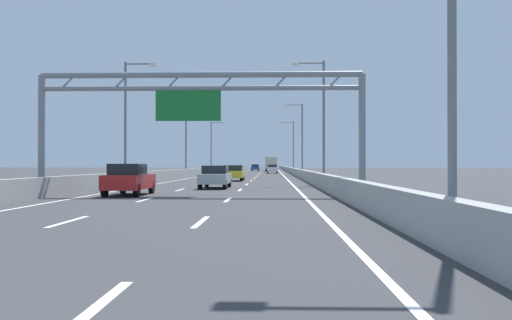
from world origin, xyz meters
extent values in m
plane|color=#38383A|center=(0.00, 100.00, 0.00)|extent=(260.00, 260.00, 0.00)
cube|color=white|center=(-1.80, 12.50, 0.01)|extent=(0.16, 3.00, 0.01)
cube|color=white|center=(-1.80, 21.50, 0.01)|extent=(0.16, 3.00, 0.01)
cube|color=white|center=(-1.80, 30.50, 0.01)|extent=(0.16, 3.00, 0.01)
cube|color=white|center=(-1.80, 39.50, 0.01)|extent=(0.16, 3.00, 0.01)
cube|color=white|center=(-1.80, 48.50, 0.01)|extent=(0.16, 3.00, 0.01)
cube|color=white|center=(-1.80, 57.50, 0.01)|extent=(0.16, 3.00, 0.01)
cube|color=white|center=(-1.80, 66.50, 0.01)|extent=(0.16, 3.00, 0.01)
cube|color=white|center=(-1.80, 75.50, 0.01)|extent=(0.16, 3.00, 0.01)
cube|color=white|center=(-1.80, 84.50, 0.01)|extent=(0.16, 3.00, 0.01)
cube|color=white|center=(-1.80, 93.50, 0.01)|extent=(0.16, 3.00, 0.01)
cube|color=white|center=(-1.80, 102.50, 0.01)|extent=(0.16, 3.00, 0.01)
cube|color=white|center=(-1.80, 111.50, 0.01)|extent=(0.16, 3.00, 0.01)
cube|color=white|center=(-1.80, 120.50, 0.01)|extent=(0.16, 3.00, 0.01)
cube|color=white|center=(-1.80, 129.50, 0.01)|extent=(0.16, 3.00, 0.01)
cube|color=white|center=(-1.80, 138.50, 0.01)|extent=(0.16, 3.00, 0.01)
cube|color=white|center=(-1.80, 147.50, 0.01)|extent=(0.16, 3.00, 0.01)
cube|color=white|center=(-1.80, 156.50, 0.01)|extent=(0.16, 3.00, 0.01)
cube|color=white|center=(1.80, 3.50, 0.01)|extent=(0.16, 3.00, 0.01)
cube|color=white|center=(1.80, 12.50, 0.01)|extent=(0.16, 3.00, 0.01)
cube|color=white|center=(1.80, 21.50, 0.01)|extent=(0.16, 3.00, 0.01)
cube|color=white|center=(1.80, 30.50, 0.01)|extent=(0.16, 3.00, 0.01)
cube|color=white|center=(1.80, 39.50, 0.01)|extent=(0.16, 3.00, 0.01)
cube|color=white|center=(1.80, 48.50, 0.01)|extent=(0.16, 3.00, 0.01)
cube|color=white|center=(1.80, 57.50, 0.01)|extent=(0.16, 3.00, 0.01)
cube|color=white|center=(1.80, 66.50, 0.01)|extent=(0.16, 3.00, 0.01)
cube|color=white|center=(1.80, 75.50, 0.01)|extent=(0.16, 3.00, 0.01)
cube|color=white|center=(1.80, 84.50, 0.01)|extent=(0.16, 3.00, 0.01)
cube|color=white|center=(1.80, 93.50, 0.01)|extent=(0.16, 3.00, 0.01)
cube|color=white|center=(1.80, 102.50, 0.01)|extent=(0.16, 3.00, 0.01)
cube|color=white|center=(1.80, 111.50, 0.01)|extent=(0.16, 3.00, 0.01)
cube|color=white|center=(1.80, 120.50, 0.01)|extent=(0.16, 3.00, 0.01)
cube|color=white|center=(1.80, 129.50, 0.01)|extent=(0.16, 3.00, 0.01)
cube|color=white|center=(1.80, 138.50, 0.01)|extent=(0.16, 3.00, 0.01)
cube|color=white|center=(1.80, 147.50, 0.01)|extent=(0.16, 3.00, 0.01)
cube|color=white|center=(1.80, 156.50, 0.01)|extent=(0.16, 3.00, 0.01)
cube|color=white|center=(-5.25, 88.00, 0.01)|extent=(0.16, 176.00, 0.01)
cube|color=white|center=(5.25, 88.00, 0.01)|extent=(0.16, 176.00, 0.01)
cube|color=#9E9E99|center=(-6.90, 110.00, 0.47)|extent=(0.45, 220.00, 0.95)
cube|color=#9E9E99|center=(6.90, 110.00, 0.47)|extent=(0.45, 220.00, 0.95)
cylinder|color=gray|center=(-8.36, 26.20, 3.10)|extent=(0.36, 0.36, 6.20)
cylinder|color=gray|center=(8.36, 26.20, 3.10)|extent=(0.36, 0.36, 6.20)
cylinder|color=gray|center=(0.00, 26.20, 6.20)|extent=(16.72, 0.32, 0.32)
cylinder|color=gray|center=(0.00, 26.20, 5.50)|extent=(16.72, 0.26, 0.26)
cylinder|color=gray|center=(-6.97, 26.20, 5.85)|extent=(0.74, 0.10, 0.74)
cylinder|color=gray|center=(-4.18, 26.20, 5.85)|extent=(0.74, 0.10, 0.74)
cylinder|color=gray|center=(-1.39, 26.20, 5.85)|extent=(0.74, 0.10, 0.74)
cylinder|color=gray|center=(1.39, 26.20, 5.85)|extent=(0.74, 0.10, 0.74)
cylinder|color=gray|center=(4.18, 26.20, 5.85)|extent=(0.74, 0.10, 0.74)
cylinder|color=gray|center=(6.97, 26.20, 5.85)|extent=(0.74, 0.10, 0.74)
cube|color=#19752D|center=(-0.64, 26.20, 4.60)|extent=(3.40, 0.12, 1.60)
cylinder|color=slate|center=(7.70, 10.07, 4.75)|extent=(0.20, 0.20, 9.50)
cylinder|color=slate|center=(-7.70, 40.18, 4.75)|extent=(0.20, 0.20, 9.50)
cylinder|color=slate|center=(-6.60, 40.18, 9.35)|extent=(2.20, 0.12, 0.12)
cube|color=#F2EAC6|center=(-5.50, 40.18, 9.25)|extent=(0.56, 0.28, 0.20)
cylinder|color=slate|center=(7.70, 40.18, 4.75)|extent=(0.20, 0.20, 9.50)
cylinder|color=slate|center=(6.60, 40.18, 9.35)|extent=(2.20, 0.12, 0.12)
cube|color=#F2EAC6|center=(5.50, 40.18, 9.25)|extent=(0.56, 0.28, 0.20)
cylinder|color=slate|center=(-7.70, 70.29, 4.75)|extent=(0.20, 0.20, 9.50)
cylinder|color=slate|center=(-6.60, 70.29, 9.35)|extent=(2.20, 0.12, 0.12)
cube|color=#F2EAC6|center=(-5.50, 70.29, 9.25)|extent=(0.56, 0.28, 0.20)
cylinder|color=slate|center=(7.70, 70.29, 4.75)|extent=(0.20, 0.20, 9.50)
cylinder|color=slate|center=(6.60, 70.29, 9.35)|extent=(2.20, 0.12, 0.12)
cube|color=#F2EAC6|center=(5.50, 70.29, 9.25)|extent=(0.56, 0.28, 0.20)
cylinder|color=slate|center=(-7.70, 100.40, 4.75)|extent=(0.20, 0.20, 9.50)
cylinder|color=slate|center=(-6.60, 100.40, 9.35)|extent=(2.20, 0.12, 0.12)
cube|color=#F2EAC6|center=(-5.50, 100.40, 9.25)|extent=(0.56, 0.28, 0.20)
cylinder|color=slate|center=(7.70, 100.40, 4.75)|extent=(0.20, 0.20, 9.50)
cylinder|color=slate|center=(6.60, 100.40, 9.35)|extent=(2.20, 0.12, 0.12)
cube|color=#F2EAC6|center=(5.50, 100.40, 9.25)|extent=(0.56, 0.28, 0.20)
cube|color=black|center=(3.48, 124.81, 0.64)|extent=(1.81, 4.60, 0.64)
cube|color=black|center=(3.48, 124.58, 1.21)|extent=(1.59, 2.15, 0.49)
cylinder|color=black|center=(2.69, 126.56, 0.32)|extent=(0.22, 0.64, 0.64)
cylinder|color=black|center=(4.27, 126.56, 0.32)|extent=(0.22, 0.64, 0.64)
cylinder|color=black|center=(2.69, 123.06, 0.32)|extent=(0.22, 0.64, 0.64)
cylinder|color=black|center=(4.27, 123.06, 0.32)|extent=(0.22, 0.64, 0.64)
cube|color=silver|center=(3.77, 88.69, 0.67)|extent=(1.73, 4.33, 0.70)
cube|color=black|center=(3.77, 88.92, 1.23)|extent=(1.52, 1.77, 0.43)
cylinder|color=black|center=(3.01, 90.31, 0.32)|extent=(0.22, 0.64, 0.64)
cylinder|color=black|center=(4.52, 90.31, 0.32)|extent=(0.22, 0.64, 0.64)
cylinder|color=black|center=(3.01, 87.08, 0.32)|extent=(0.22, 0.64, 0.64)
cylinder|color=black|center=(4.52, 87.08, 0.32)|extent=(0.22, 0.64, 0.64)
cube|color=yellow|center=(0.15, 48.17, 0.62)|extent=(1.87, 4.50, 0.60)
cube|color=black|center=(0.15, 48.30, 1.18)|extent=(1.65, 2.10, 0.52)
cylinder|color=black|center=(-0.67, 49.87, 0.32)|extent=(0.22, 0.64, 0.64)
cylinder|color=black|center=(0.98, 49.87, 0.32)|extent=(0.22, 0.64, 0.64)
cylinder|color=black|center=(-0.67, 46.46, 0.32)|extent=(0.22, 0.64, 0.64)
cylinder|color=black|center=(0.98, 46.46, 0.32)|extent=(0.22, 0.64, 0.64)
cube|color=#A8ADB2|center=(0.07, 33.03, 0.63)|extent=(1.74, 4.67, 0.61)
cube|color=black|center=(0.07, 33.03, 1.20)|extent=(1.53, 2.12, 0.53)
cylinder|color=black|center=(-0.69, 34.81, 0.32)|extent=(0.22, 0.64, 0.64)
cylinder|color=black|center=(0.83, 34.81, 0.32)|extent=(0.22, 0.64, 0.64)
cylinder|color=black|center=(-0.69, 31.25, 0.32)|extent=(0.22, 0.64, 0.64)
cylinder|color=black|center=(0.83, 31.25, 0.32)|extent=(0.22, 0.64, 0.64)
cube|color=red|center=(-3.43, 25.10, 0.68)|extent=(1.74, 4.32, 0.71)
cube|color=black|center=(-3.43, 24.75, 1.30)|extent=(1.53, 1.88, 0.54)
cylinder|color=black|center=(-4.19, 26.71, 0.32)|extent=(0.22, 0.64, 0.64)
cylinder|color=black|center=(-2.67, 26.71, 0.32)|extent=(0.22, 0.64, 0.64)
cylinder|color=black|center=(-4.19, 23.50, 0.32)|extent=(0.22, 0.64, 0.64)
cylinder|color=black|center=(-2.67, 23.50, 0.32)|extent=(0.22, 0.64, 0.64)
cube|color=#2347AD|center=(0.02, 119.44, 0.67)|extent=(1.73, 4.28, 0.71)
cube|color=black|center=(0.02, 119.13, 1.24)|extent=(1.53, 2.03, 0.43)
cylinder|color=black|center=(-0.74, 121.03, 0.32)|extent=(0.22, 0.64, 0.64)
cylinder|color=black|center=(0.77, 121.03, 0.32)|extent=(0.22, 0.64, 0.64)
cylinder|color=black|center=(-0.74, 117.85, 0.32)|extent=(0.22, 0.64, 0.64)
cylinder|color=black|center=(0.77, 117.85, 0.32)|extent=(0.22, 0.64, 0.64)
cube|color=#194799|center=(3.55, 118.35, 1.48)|extent=(2.42, 2.36, 2.00)
cube|color=beige|center=(3.55, 114.03, 1.73)|extent=(2.42, 5.88, 2.49)
cylinder|color=black|center=(2.48, 118.63, 0.48)|extent=(0.28, 0.96, 0.96)
cylinder|color=black|center=(4.62, 118.63, 0.48)|extent=(0.28, 0.96, 0.96)
cylinder|color=black|center=(2.48, 112.49, 0.48)|extent=(0.28, 0.96, 0.96)
cylinder|color=black|center=(4.62, 112.49, 0.48)|extent=(0.28, 0.96, 0.96)
camera|label=1|loc=(3.71, -2.20, 1.57)|focal=38.57mm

